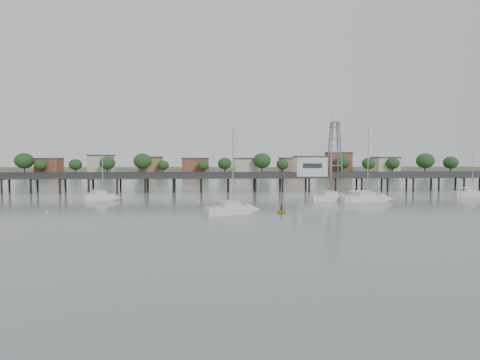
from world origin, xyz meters
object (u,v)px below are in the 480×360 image
object	(u,v)px
sailboat_c	(335,198)
white_tender	(97,195)
sailboat_e	(475,194)
yellow_dinghy	(281,213)
lattice_tower	(335,149)
sailboat_d	(373,199)
sailboat_b	(106,197)
pier	(215,177)
sailboat_f	(238,210)

from	to	relation	value
sailboat_c	white_tender	world-z (taller)	sailboat_c
sailboat_e	yellow_dinghy	distance (m)	52.28
lattice_tower	white_tender	size ratio (longest dim) A/B	3.48
sailboat_d	white_tender	distance (m)	58.90
sailboat_c	white_tender	bearing A→B (deg)	152.53
sailboat_c	sailboat_b	bearing A→B (deg)	159.86
sailboat_e	white_tender	bearing A→B (deg)	-174.16
yellow_dinghy	lattice_tower	bearing A→B (deg)	66.09
pier	sailboat_e	world-z (taller)	sailboat_e
sailboat_e	white_tender	world-z (taller)	sailboat_e
white_tender	yellow_dinghy	world-z (taller)	white_tender
lattice_tower	yellow_dinghy	xyz separation A→B (m)	(-21.18, -41.01, -11.10)
sailboat_c	sailboat_e	xyz separation A→B (m)	(33.49, 5.88, 0.02)
pier	sailboat_b	bearing A→B (deg)	-138.49
pier	sailboat_d	distance (m)	41.07
white_tender	yellow_dinghy	distance (m)	45.97
sailboat_d	white_tender	world-z (taller)	sailboat_d
sailboat_e	white_tender	xyz separation A→B (m)	(-83.66, 5.73, -0.16)
pier	lattice_tower	bearing A→B (deg)	0.00
sailboat_d	sailboat_b	xyz separation A→B (m)	(-53.72, 6.58, 0.03)
sailboat_d	yellow_dinghy	bearing A→B (deg)	-149.69
pier	sailboat_c	size ratio (longest dim) A/B	10.85
lattice_tower	sailboat_e	bearing A→B (deg)	-35.60
yellow_dinghy	pier	bearing A→B (deg)	107.52
pier	sailboat_c	bearing A→B (deg)	-45.54
pier	sailboat_d	bearing A→B (deg)	-40.29
pier	yellow_dinghy	bearing A→B (deg)	-75.88
white_tender	lattice_tower	bearing A→B (deg)	36.13
sailboat_d	sailboat_f	xyz separation A→B (m)	(-27.81, -15.44, 0.01)
lattice_tower	sailboat_b	xyz separation A→B (m)	(-53.98, -19.90, -10.44)
sailboat_d	sailboat_b	distance (m)	54.12
pier	sailboat_d	size ratio (longest dim) A/B	9.44
lattice_tower	white_tender	bearing A→B (deg)	-167.34
lattice_tower	sailboat_b	world-z (taller)	lattice_tower
lattice_tower	sailboat_d	world-z (taller)	lattice_tower
yellow_dinghy	sailboat_c	bearing A→B (deg)	53.49
sailboat_f	white_tender	distance (m)	41.36
sailboat_d	sailboat_f	bearing A→B (deg)	-155.44
sailboat_b	lattice_tower	bearing A→B (deg)	7.57
sailboat_b	sailboat_f	xyz separation A→B (m)	(25.90, -22.02, -0.02)
lattice_tower	sailboat_f	distance (m)	51.53
sailboat_b	yellow_dinghy	bearing A→B (deg)	-45.44
sailboat_f	pier	bearing A→B (deg)	72.82
sailboat_e	white_tender	distance (m)	83.86
sailboat_e	lattice_tower	bearing A→B (deg)	154.16
pier	lattice_tower	xyz separation A→B (m)	(31.50, 0.00, 7.31)
sailboat_b	sailboat_d	bearing A→B (deg)	-19.65
pier	sailboat_c	distance (m)	34.54
pier	lattice_tower	world-z (taller)	lattice_tower
sailboat_b	yellow_dinghy	distance (m)	39.01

